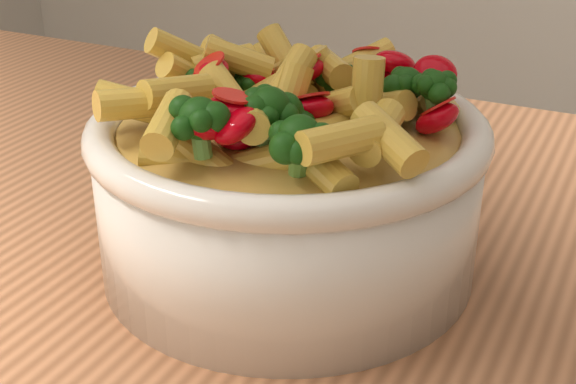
% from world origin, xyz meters
% --- Properties ---
extents(table, '(1.20, 0.80, 0.90)m').
position_xyz_m(table, '(0.00, 0.00, 0.80)').
color(table, '#BE7B51').
rests_on(table, ground).
extents(serving_bowl, '(0.25, 0.25, 0.11)m').
position_xyz_m(serving_bowl, '(0.05, 0.01, 0.95)').
color(serving_bowl, white).
rests_on(serving_bowl, table).
extents(pasta_salad, '(0.20, 0.20, 0.05)m').
position_xyz_m(pasta_salad, '(0.05, 0.01, 1.02)').
color(pasta_salad, '#EBCC4A').
rests_on(pasta_salad, serving_bowl).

